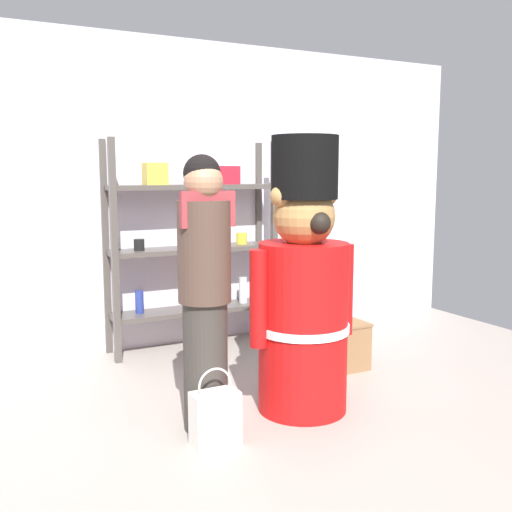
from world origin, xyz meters
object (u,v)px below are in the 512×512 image
Objects in this scene: shopping_bag at (215,417)px; person_shopper at (205,285)px; teddy_bear_guard at (303,292)px; display_crate at (341,345)px; merchandise_shelf at (193,242)px.

person_shopper is at bearing 80.28° from shopping_bag.
teddy_bear_guard is 1.07× the size of person_shopper.
shopping_bag is at bearing -151.29° from display_crate.
display_crate is (0.78, -1.07, -0.72)m from merchandise_shelf.
display_crate is at bearing 28.71° from shopping_bag.
merchandise_shelf is at bearing 125.95° from display_crate.
teddy_bear_guard is at bearing -141.28° from display_crate.
person_shopper reaches higher than shopping_bag.
merchandise_shelf is 2.05m from shopping_bag.
person_shopper is 1.58m from display_crate.
merchandise_shelf is 1.03× the size of teddy_bear_guard.
teddy_bear_guard is 0.66m from person_shopper.
person_shopper is at bearing 178.44° from teddy_bear_guard.
display_crate is at bearing 21.66° from person_shopper.
merchandise_shelf is 1.10× the size of person_shopper.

